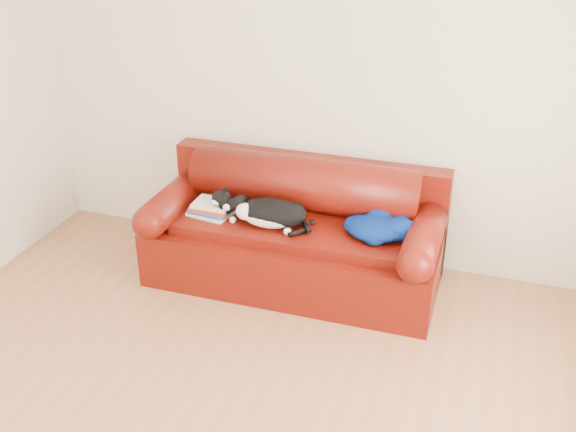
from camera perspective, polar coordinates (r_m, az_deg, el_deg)
name	(u,v)px	position (r m, az deg, el deg)	size (l,w,h in m)	color
ground	(221,416)	(3.96, -5.72, -16.47)	(4.50, 4.50, 0.00)	#94643B
room_shell	(231,137)	(3.04, -4.87, 6.69)	(4.52, 4.02, 2.61)	beige
sofa_base	(294,252)	(4.96, 0.52, -3.04)	(2.10, 0.90, 0.50)	#390206
sofa_back	(304,201)	(5.02, 1.38, 1.29)	(2.10, 1.01, 0.88)	#390206
book_stack	(212,208)	(4.92, -6.44, 0.66)	(0.33, 0.27, 0.10)	silver
cat	(271,214)	(4.71, -1.49, 0.21)	(0.69, 0.31, 0.25)	black
blanket	(379,226)	(4.64, 7.74, -0.88)	(0.59, 0.48, 0.15)	#02104A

